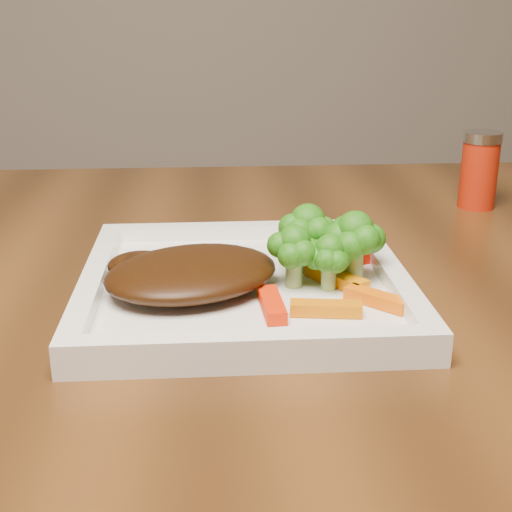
{
  "coord_description": "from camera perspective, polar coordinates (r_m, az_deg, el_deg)",
  "views": [
    {
      "loc": [
        -0.39,
        -0.42,
        0.99
      ],
      "look_at": [
        -0.35,
        0.14,
        0.79
      ],
      "focal_mm": 50.0,
      "sensor_mm": 36.0,
      "label": 1
    }
  ],
  "objects": [
    {
      "name": "broccoli_2",
      "position": [
        0.59,
        5.9,
        0.03
      ],
      "size": [
        0.06,
        0.06,
        0.06
      ],
      "primitive_type": null,
      "rotation": [
        0.0,
        0.0,
        0.34
      ],
      "color": "#276811",
      "rests_on": "plate"
    },
    {
      "name": "spice_shaker",
      "position": [
        0.9,
        17.43,
        6.57
      ],
      "size": [
        0.06,
        0.06,
        0.09
      ],
      "primitive_type": "cylinder",
      "rotation": [
        0.0,
        0.0,
        0.41
      ],
      "color": "#B8200A",
      "rests_on": "dining_table"
    },
    {
      "name": "broccoli_3",
      "position": [
        0.59,
        3.08,
        0.38
      ],
      "size": [
        0.05,
        0.05,
        0.06
      ],
      "primitive_type": null,
      "rotation": [
        0.0,
        0.0,
        0.07
      ],
      "color": "#1C5E0F",
      "rests_on": "plate"
    },
    {
      "name": "carrot_1",
      "position": [
        0.57,
        9.63,
        -3.4
      ],
      "size": [
        0.05,
        0.05,
        0.01
      ],
      "primitive_type": "cube",
      "rotation": [
        0.0,
        0.0,
        -0.77
      ],
      "color": "#E65F03",
      "rests_on": "plate"
    },
    {
      "name": "steak",
      "position": [
        0.59,
        -5.16,
        -1.34
      ],
      "size": [
        0.18,
        0.17,
        0.03
      ],
      "primitive_type": "ellipsoid",
      "rotation": [
        0.0,
        0.0,
        0.45
      ],
      "color": "#361B08",
      "rests_on": "plate"
    },
    {
      "name": "carrot_3",
      "position": [
        0.65,
        7.93,
        -0.2
      ],
      "size": [
        0.05,
        0.03,
        0.01
      ],
      "primitive_type": "cube",
      "rotation": [
        0.0,
        0.0,
        0.45
      ],
      "color": "red",
      "rests_on": "plate"
    },
    {
      "name": "carrot_0",
      "position": [
        0.55,
        5.61,
        -4.2
      ],
      "size": [
        0.06,
        0.02,
        0.01
      ],
      "primitive_type": "cube",
      "rotation": [
        0.0,
        0.0,
        -0.13
      ],
      "color": "#D66D03",
      "rests_on": "plate"
    },
    {
      "name": "broccoli_1",
      "position": [
        0.61,
        7.88,
        0.85
      ],
      "size": [
        0.06,
        0.06,
        0.06
      ],
      "primitive_type": null,
      "rotation": [
        0.0,
        0.0,
        0.06
      ],
      "color": "#206911",
      "rests_on": "plate"
    },
    {
      "name": "plate",
      "position": [
        0.61,
        -0.94,
        -2.77
      ],
      "size": [
        0.27,
        0.27,
        0.01
      ],
      "primitive_type": "cube",
      "color": "white",
      "rests_on": "dining_table"
    },
    {
      "name": "carrot_5",
      "position": [
        0.61,
        6.47,
        -1.77
      ],
      "size": [
        0.05,
        0.06,
        0.01
      ],
      "primitive_type": "cube",
      "rotation": [
        0.0,
        0.0,
        -0.93
      ],
      "color": "orange",
      "rests_on": "plate"
    },
    {
      "name": "carrot_2",
      "position": [
        0.55,
        1.28,
        -3.9
      ],
      "size": [
        0.02,
        0.06,
        0.01
      ],
      "primitive_type": "cube",
      "rotation": [
        0.0,
        0.0,
        1.63
      ],
      "color": "red",
      "rests_on": "plate"
    },
    {
      "name": "broccoli_0",
      "position": [
        0.62,
        4.13,
        1.84
      ],
      "size": [
        0.07,
        0.07,
        0.07
      ],
      "primitive_type": null,
      "rotation": [
        0.0,
        0.0,
        0.29
      ],
      "color": "#2E6010",
      "rests_on": "plate"
    }
  ]
}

